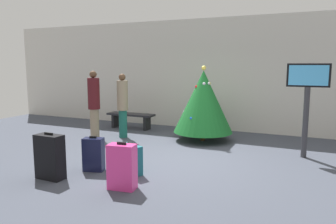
# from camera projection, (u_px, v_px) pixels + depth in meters

# --- Properties ---
(ground_plane) EXTENTS (16.00, 16.00, 0.00)m
(ground_plane) POSITION_uv_depth(u_px,v_px,m) (176.00, 160.00, 6.86)
(ground_plane) COLOR #424754
(back_wall) EXTENTS (16.00, 0.20, 3.39)m
(back_wall) POSITION_uv_depth(u_px,v_px,m) (222.00, 75.00, 9.87)
(back_wall) COLOR beige
(back_wall) RESTS_ON ground_plane
(holiday_tree) EXTENTS (1.55, 1.55, 1.97)m
(holiday_tree) POSITION_uv_depth(u_px,v_px,m) (203.00, 101.00, 8.48)
(holiday_tree) COLOR #4C3319
(holiday_tree) RESTS_ON ground_plane
(flight_info_kiosk) EXTENTS (0.86, 0.12, 2.02)m
(flight_info_kiosk) POSITION_uv_depth(u_px,v_px,m) (307.00, 93.00, 6.86)
(flight_info_kiosk) COLOR #333338
(flight_info_kiosk) RESTS_ON ground_plane
(waiting_bench) EXTENTS (1.53, 0.44, 0.48)m
(waiting_bench) POSITION_uv_depth(u_px,v_px,m) (131.00, 117.00, 10.20)
(waiting_bench) COLOR black
(waiting_bench) RESTS_ON ground_plane
(traveller_0) EXTENTS (0.37, 0.37, 1.84)m
(traveller_0) POSITION_uv_depth(u_px,v_px,m) (94.00, 102.00, 8.86)
(traveller_0) COLOR gray
(traveller_0) RESTS_ON ground_plane
(traveller_1) EXTENTS (0.42, 0.42, 1.76)m
(traveller_1) POSITION_uv_depth(u_px,v_px,m) (123.00, 104.00, 8.87)
(traveller_1) COLOR #19594C
(traveller_1) RESTS_ON ground_plane
(suitcase_0) EXTENTS (0.52, 0.37, 0.58)m
(suitcase_0) POSITION_uv_depth(u_px,v_px,m) (131.00, 159.00, 5.96)
(suitcase_0) COLOR #19606B
(suitcase_0) RESTS_ON ground_plane
(suitcase_1) EXTENTS (0.52, 0.26, 0.83)m
(suitcase_1) POSITION_uv_depth(u_px,v_px,m) (50.00, 157.00, 5.67)
(suitcase_1) COLOR black
(suitcase_1) RESTS_ON ground_plane
(suitcase_2) EXTENTS (0.47, 0.30, 0.77)m
(suitcase_2) POSITION_uv_depth(u_px,v_px,m) (122.00, 167.00, 5.20)
(suitcase_2) COLOR #E5388C
(suitcase_2) RESTS_ON ground_plane
(suitcase_3) EXTENTS (0.42, 0.31, 0.67)m
(suitcase_3) POSITION_uv_depth(u_px,v_px,m) (94.00, 154.00, 6.12)
(suitcase_3) COLOR #141938
(suitcase_3) RESTS_ON ground_plane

